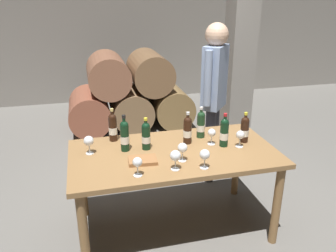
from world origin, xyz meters
The scene contains 21 objects.
ground_plane centered at (0.00, 0.00, 0.00)m, with size 14.00×14.00×0.00m, color #66635E.
cellar_back_wall centered at (0.00, 4.20, 1.40)m, with size 10.00×0.24×2.80m, color gray.
barrel_stack centered at (0.00, 2.60, 0.52)m, with size 1.86×0.90×1.15m.
stone_pillar centered at (1.30, 1.60, 1.30)m, with size 0.32×0.32×2.60m, color gray.
dining_table centered at (0.00, 0.00, 0.67)m, with size 1.70×0.90×0.76m.
wine_bottle_0 centered at (0.44, 0.01, 0.89)m, with size 0.07×0.07×0.29m.
wine_bottle_1 centered at (0.31, 0.23, 0.88)m, with size 0.07×0.07×0.29m.
wine_bottle_2 centered at (0.65, 0.04, 0.88)m, with size 0.07×0.07×0.27m.
wine_bottle_3 centered at (0.16, 0.14, 0.88)m, with size 0.07×0.07×0.28m.
wine_bottle_4 centered at (-0.21, 0.11, 0.88)m, with size 0.07×0.07×0.28m.
wine_bottle_5 centered at (-0.39, 0.12, 0.89)m, with size 0.07×0.07×0.31m.
wine_bottle_6 centered at (-0.46, 0.35, 0.89)m, with size 0.07×0.07×0.30m.
wine_glass_0 centered at (-0.68, 0.13, 0.87)m, with size 0.08×0.08×0.15m.
wine_glass_1 centered at (0.02, -0.18, 0.87)m, with size 0.08×0.08×0.15m.
wine_glass_2 centered at (-0.07, -0.30, 0.87)m, with size 0.08×0.08×0.16m.
wine_glass_3 centered at (0.15, -0.33, 0.87)m, with size 0.08×0.08×0.15m.
wine_glass_4 centered at (0.57, -0.05, 0.86)m, with size 0.07×0.07×0.15m.
wine_glass_5 centered at (-0.35, -0.32, 0.86)m, with size 0.07×0.07×0.15m.
wine_glass_6 centered at (0.35, 0.06, 0.86)m, with size 0.07×0.07×0.14m.
tasting_notebook centered at (-0.28, -0.12, 0.77)m, with size 0.22×0.16×0.03m, color #936038.
sommelier_presenting centered at (0.63, 0.75, 1.04)m, with size 0.35×0.40×1.72m.
Camera 1 is at (-0.67, -2.48, 2.00)m, focal length 36.85 mm.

